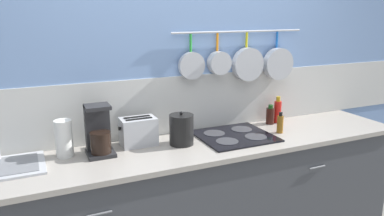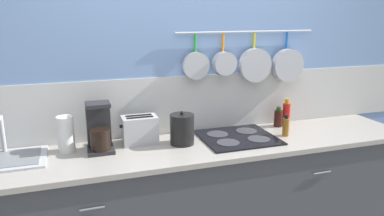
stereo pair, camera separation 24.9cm
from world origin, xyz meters
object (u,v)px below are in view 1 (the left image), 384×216
object	(u,v)px
coffee_maker	(99,134)
kettle	(181,130)
bottle_hot_sauce	(280,124)
bottle_dish_soap	(278,111)
paper_towel_roll	(64,138)
toaster	(138,132)
bottle_vinegar	(270,115)

from	to	relation	value
coffee_maker	kettle	bearing A→B (deg)	-5.14
coffee_maker	kettle	xyz separation A→B (m)	(0.55, -0.05, -0.03)
bottle_hot_sauce	bottle_dish_soap	xyz separation A→B (m)	(0.15, 0.23, 0.03)
paper_towel_roll	toaster	world-z (taller)	paper_towel_roll
paper_towel_roll	bottle_vinegar	xyz separation A→B (m)	(1.61, 0.05, -0.05)
kettle	bottle_dish_soap	size ratio (longest dim) A/B	1.07
bottle_vinegar	bottle_dish_soap	size ratio (longest dim) A/B	0.73
toaster	bottle_hot_sauce	bearing A→B (deg)	-9.79
paper_towel_roll	toaster	distance (m)	0.49
bottle_hot_sauce	bottle_vinegar	size ratio (longest dim) A/B	1.00
paper_towel_roll	toaster	size ratio (longest dim) A/B	0.93
toaster	bottle_dish_soap	size ratio (longest dim) A/B	1.17
toaster	bottle_vinegar	size ratio (longest dim) A/B	1.61
paper_towel_roll	kettle	bearing A→B (deg)	-7.40
bottle_hot_sauce	paper_towel_roll	bearing A→B (deg)	173.59
toaster	bottle_dish_soap	world-z (taller)	bottle_dish_soap
coffee_maker	toaster	size ratio (longest dim) A/B	1.27
kettle	bottle_vinegar	size ratio (longest dim) A/B	1.47
paper_towel_roll	bottle_dish_soap	distance (m)	1.68
paper_towel_roll	kettle	distance (m)	0.77
coffee_maker	bottle_vinegar	size ratio (longest dim) A/B	2.04
coffee_maker	bottle_hot_sauce	bearing A→B (deg)	-5.32
paper_towel_roll	bottle_hot_sauce	size ratio (longest dim) A/B	1.49
paper_towel_roll	coffee_maker	size ratio (longest dim) A/B	0.73
paper_towel_roll	bottle_vinegar	size ratio (longest dim) A/B	1.49
bottle_dish_soap	coffee_maker	bearing A→B (deg)	-175.91
coffee_maker	kettle	world-z (taller)	coffee_maker
coffee_maker	toaster	xyz separation A→B (m)	(0.28, 0.06, -0.04)
coffee_maker	bottle_dish_soap	bearing A→B (deg)	4.09
bottle_hot_sauce	bottle_dish_soap	distance (m)	0.27
bottle_hot_sauce	toaster	bearing A→B (deg)	170.21
toaster	kettle	distance (m)	0.30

